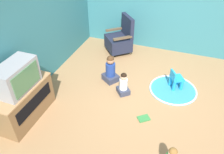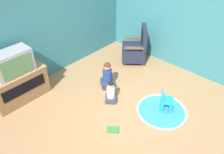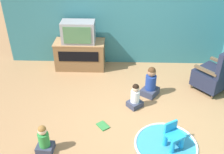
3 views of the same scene
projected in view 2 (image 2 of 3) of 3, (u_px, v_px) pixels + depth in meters
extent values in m
plane|color=#9E754C|center=(124.00, 110.00, 4.53)|extent=(30.00, 30.00, 0.00)
cube|color=teal|center=(38.00, 28.00, 4.82)|extent=(5.34, 0.12, 2.52)
cube|color=teal|center=(202.00, 25.00, 4.96)|extent=(0.12, 5.32, 2.52)
cube|color=brown|center=(19.00, 86.00, 4.65)|extent=(1.15, 0.52, 0.68)
cube|color=#A97C50|center=(15.00, 73.00, 4.46)|extent=(1.17, 0.53, 0.02)
cube|color=black|center=(24.00, 88.00, 4.46)|extent=(0.92, 0.01, 0.24)
cube|color=#939399|center=(12.00, 63.00, 4.28)|extent=(0.75, 0.39, 0.50)
cube|color=#47754C|center=(17.00, 67.00, 4.17)|extent=(0.61, 0.02, 0.39)
cylinder|color=brown|center=(124.00, 54.00, 6.28)|extent=(0.04, 0.04, 0.10)
cylinder|color=brown|center=(124.00, 64.00, 5.85)|extent=(0.04, 0.04, 0.10)
cylinder|color=brown|center=(141.00, 55.00, 6.27)|extent=(0.04, 0.04, 0.10)
cylinder|color=brown|center=(143.00, 65.00, 5.84)|extent=(0.04, 0.04, 0.10)
cube|color=#1E2338|center=(133.00, 52.00, 5.93)|extent=(0.87, 0.86, 0.36)
cube|color=#1E2338|center=(144.00, 37.00, 5.65)|extent=(0.52, 0.47, 0.54)
cube|color=brown|center=(133.00, 38.00, 5.99)|extent=(0.38, 0.43, 0.05)
cube|color=brown|center=(134.00, 48.00, 5.54)|extent=(0.38, 0.43, 0.05)
cylinder|color=#1E99DB|center=(171.00, 108.00, 4.38)|extent=(0.07, 0.07, 0.27)
cylinder|color=#1E99DB|center=(171.00, 102.00, 4.53)|extent=(0.07, 0.07, 0.27)
cylinder|color=#1E99DB|center=(162.00, 107.00, 4.41)|extent=(0.07, 0.07, 0.27)
cylinder|color=#1E99DB|center=(162.00, 101.00, 4.56)|extent=(0.07, 0.07, 0.27)
cube|color=#1E99DB|center=(167.00, 100.00, 4.40)|extent=(0.35, 0.34, 0.04)
cube|color=#1E99DB|center=(163.00, 96.00, 4.36)|extent=(0.22, 0.15, 0.17)
cylinder|color=teal|center=(162.00, 111.00, 4.50)|extent=(1.03, 1.03, 0.01)
torus|color=silver|center=(162.00, 111.00, 4.50)|extent=(1.03, 1.03, 0.04)
cube|color=#33384C|center=(108.00, 83.00, 5.15)|extent=(0.42, 0.43, 0.14)
cylinder|color=navy|center=(107.00, 75.00, 5.01)|extent=(0.22, 0.22, 0.31)
sphere|color=#9E7051|center=(107.00, 67.00, 4.87)|extent=(0.17, 0.17, 0.17)
sphere|color=#472D19|center=(107.00, 66.00, 4.86)|extent=(0.16, 0.16, 0.16)
cube|color=#33384C|center=(111.00, 98.00, 4.74)|extent=(0.35, 0.34, 0.11)
cylinder|color=silver|center=(111.00, 92.00, 4.63)|extent=(0.17, 0.17, 0.25)
sphere|color=#D8AD8C|center=(111.00, 85.00, 4.52)|extent=(0.14, 0.14, 0.14)
sphere|color=black|center=(111.00, 84.00, 4.50)|extent=(0.13, 0.13, 0.13)
cube|color=#337F3D|center=(113.00, 130.00, 4.09)|extent=(0.26, 0.27, 0.02)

